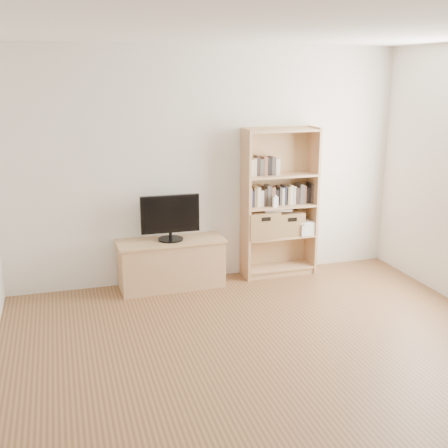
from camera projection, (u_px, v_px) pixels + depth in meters
name	position (u px, v px, depth m)	size (l,w,h in m)	color
floor	(295.00, 386.00, 4.27)	(4.50, 5.00, 0.01)	brown
back_wall	(208.00, 166.00, 6.25)	(4.50, 0.02, 2.60)	silver
ceiling	(308.00, 25.00, 3.60)	(4.50, 5.00, 0.01)	white
tv_stand	(171.00, 264.00, 6.19)	(1.13, 0.42, 0.52)	tan
bookshelf	(280.00, 203.00, 6.44)	(0.86, 0.31, 1.72)	tan
television	(170.00, 218.00, 6.05)	(0.64, 0.05, 0.50)	black
books_row_mid	(279.00, 196.00, 6.44)	(0.74, 0.14, 0.20)	#B9AD9E
books_row_upper	(264.00, 166.00, 6.29)	(0.40, 0.15, 0.21)	#B9AD9E
baby_monitor	(275.00, 202.00, 6.32)	(0.06, 0.04, 0.11)	white
basket_left	(261.00, 224.00, 6.43)	(0.37, 0.30, 0.30)	brown
basket_right	(288.00, 223.00, 6.53)	(0.33, 0.27, 0.27)	brown
laptop	(277.00, 209.00, 6.44)	(0.31, 0.22, 0.02)	silver
magazine_stack	(302.00, 227.00, 6.61)	(0.20, 0.29, 0.13)	beige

